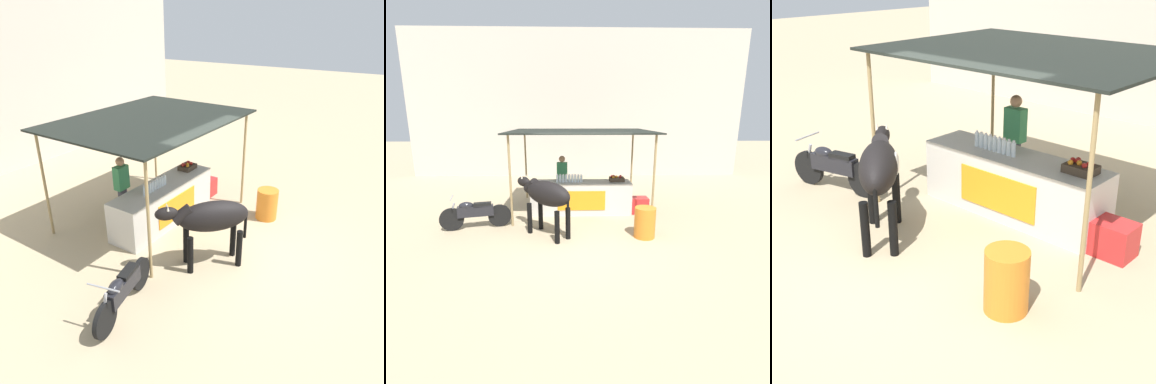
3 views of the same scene
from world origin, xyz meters
TOP-DOWN VIEW (x-y plane):
  - ground_plane at (0.00, 0.00)m, footprint 60.00×60.00m
  - stall_counter at (0.00, 2.20)m, footprint 3.00×0.82m
  - stall_awning at (0.00, 2.50)m, footprint 4.20×3.20m
  - water_bottle_row at (-0.35, 2.15)m, footprint 0.79×0.07m
  - fruit_crate at (1.09, 2.25)m, footprint 0.44×0.32m
  - vendor_behind_counter at (-0.58, 2.95)m, footprint 0.34×0.22m
  - cooler_box at (1.74, 2.10)m, footprint 0.60×0.44m
  - water_barrel at (1.48, 0.18)m, footprint 0.51×0.51m
  - cow at (-0.91, 0.38)m, footprint 1.58×1.51m
  - motorcycle_parked at (-2.82, 0.89)m, footprint 1.77×0.66m

SIDE VIEW (x-z plane):
  - ground_plane at x=0.00m, z-range 0.00..0.00m
  - cooler_box at x=1.74m, z-range 0.00..0.48m
  - water_barrel at x=1.48m, z-range 0.00..0.75m
  - motorcycle_parked at x=-2.82m, z-range -0.02..0.88m
  - stall_counter at x=0.00m, z-range 0.00..0.96m
  - vendor_behind_counter at x=-0.58m, z-range 0.02..1.67m
  - cow at x=-0.91m, z-range 0.32..1.75m
  - fruit_crate at x=1.09m, z-range 0.94..1.13m
  - water_bottle_row at x=-0.35m, z-range 0.95..1.20m
  - stall_awning at x=0.00m, z-range 1.14..3.61m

